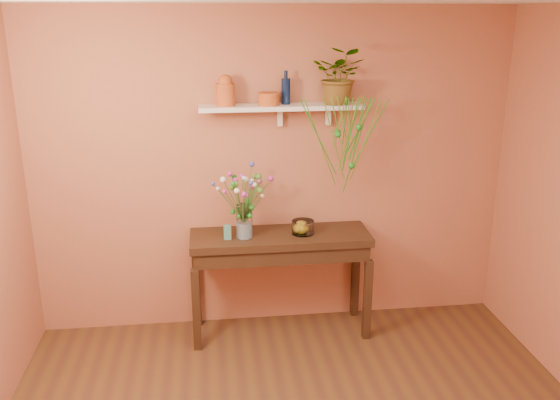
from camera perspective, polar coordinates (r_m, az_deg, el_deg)
room at (r=3.11m, az=3.58°, el=-6.84°), size 4.04×4.04×2.70m
sideboard at (r=4.92m, az=0.02°, el=-4.70°), size 1.47×0.47×0.90m
wall_shelf at (r=4.75m, az=0.24°, el=8.89°), size 1.30×0.24×0.19m
terracotta_jug at (r=4.68m, az=-5.28°, el=10.40°), size 0.15×0.15×0.24m
terracotta_pot at (r=4.70m, az=-1.10°, el=9.70°), size 0.22×0.22×0.10m
blue_bottle at (r=4.75m, az=0.56°, el=10.49°), size 0.07×0.07×0.26m
spider_plant at (r=4.77m, az=5.80°, el=11.81°), size 0.51×0.48×0.44m
plant_fronds at (r=4.68m, az=6.49°, el=6.10°), size 0.66×0.37×0.80m
glass_vase at (r=4.77m, az=-3.45°, el=-2.30°), size 0.13×0.13×0.27m
bouquet at (r=4.68m, az=-3.46°, el=1.07°), size 0.50×0.46×0.47m
glass_bowl at (r=4.87m, az=2.22°, el=-2.68°), size 0.18×0.18×0.11m
lemon at (r=4.88m, az=2.06°, el=-2.68°), size 0.09×0.09×0.09m
carton at (r=4.77m, az=-5.06°, el=-3.11°), size 0.06×0.05×0.12m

